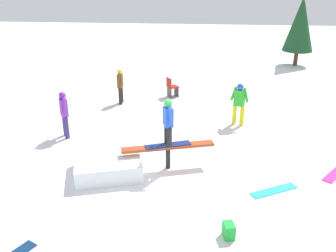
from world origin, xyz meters
The scene contains 12 objects.
ground_plane centered at (0.00, 0.00, 0.00)m, with size 60.00×60.00×0.00m, color white.
rail_feature centered at (0.00, 0.00, 0.62)m, with size 2.63×1.02×0.72m.
snow_kicker_ramp centered at (-1.64, -0.48, 0.25)m, with size 1.80×1.50×0.51m, color white.
main_rider_on_rail centered at (0.00, 0.00, 1.42)m, with size 1.32×0.75×1.38m.
bystander_purple centered at (-3.67, 1.86, 0.90)m, with size 0.42×0.63×1.61m.
bystander_green centered at (2.27, 3.47, 0.89)m, with size 0.67×0.34×1.58m.
bystander_brown centered at (-2.51, 5.41, 0.84)m, with size 0.22×0.62×1.49m.
loose_snowboard_cyan centered at (2.87, -0.96, 0.01)m, with size 1.34×0.28×0.02m, color #29C2C1.
loose_snowboard_magenta centered at (4.80, 0.15, 0.01)m, with size 1.39×0.28×0.02m, color #C92699.
folding_chair centered at (-0.43, 6.50, 0.41)m, with size 0.61×0.61×0.88m.
backpack_on_snow centered at (1.58, -2.90, 0.17)m, with size 0.30×0.22×0.34m, color green.
pine_tree_far centered at (6.40, 13.04, 2.39)m, with size 1.73×1.73×3.94m.
Camera 1 is at (0.88, -9.50, 5.38)m, focal length 40.00 mm.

